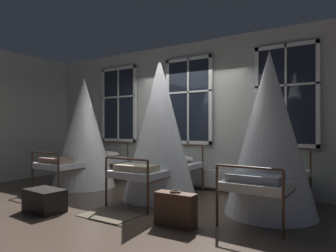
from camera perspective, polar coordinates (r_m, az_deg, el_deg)
The scene contains 9 objects.
ground at distance 5.64m, azimuth -2.35°, elevation -13.64°, with size 19.47×19.47×0.00m, color #4C3D33.
back_wall_with_windows at distance 6.65m, azimuth 4.35°, elevation 2.10°, with size 8.21×0.10×3.15m, color #B2B7AD.
window_bank at distance 6.54m, azimuth 3.86°, elevation -1.72°, with size 5.13×0.10×2.75m.
cot_first at distance 6.92m, azimuth -15.59°, elevation -1.41°, with size 1.36×1.99×2.40m.
cot_second at distance 5.58m, azimuth -1.58°, elevation -0.73°, with size 1.36×1.98×2.60m.
cot_third at distance 4.82m, azimuth 18.65°, elevation -1.52°, with size 1.36×1.99×2.48m.
rug_second at distance 4.73m, azimuth -11.12°, elevation -16.24°, with size 0.80×0.56×0.01m, color brown.
suitcase_dark at distance 4.15m, azimuth 1.42°, elevation -15.44°, with size 0.57×0.23×0.47m.
travel_trunk at distance 5.20m, azimuth -22.30°, elevation -12.87°, with size 0.64×0.40×0.34m, color black.
Camera 1 is at (3.14, -4.50, 1.32)m, focal length 32.23 mm.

